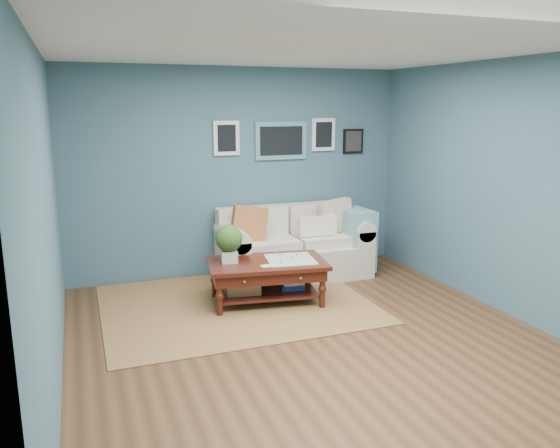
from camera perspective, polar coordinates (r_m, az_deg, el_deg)
name	(u,v)px	position (r m, az deg, el deg)	size (l,w,h in m)	color
room_shell	(317,202)	(4.96, 3.89, 2.35)	(5.00, 5.02, 2.70)	brown
area_rug	(236,304)	(6.28, -4.62, -8.31)	(2.93, 2.35, 0.01)	brown
loveseat	(299,245)	(7.18, 2.01, -2.22)	(1.98, 0.90, 1.01)	silver
coffee_table	(261,268)	(6.19, -2.05, -4.67)	(1.42, 0.96, 0.92)	#330D09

